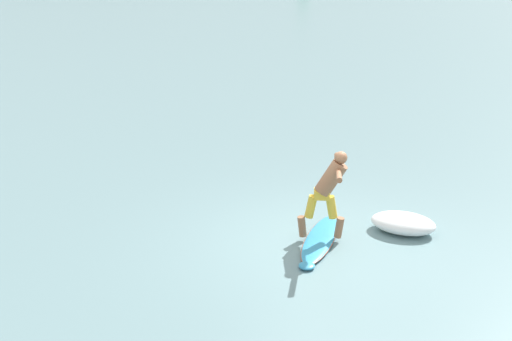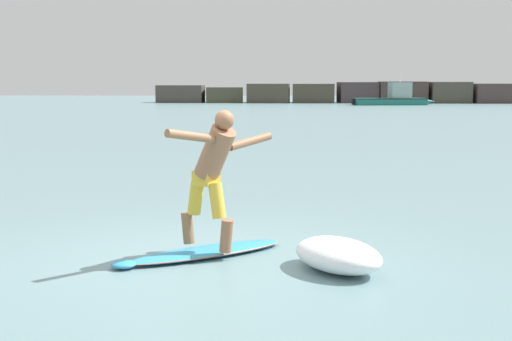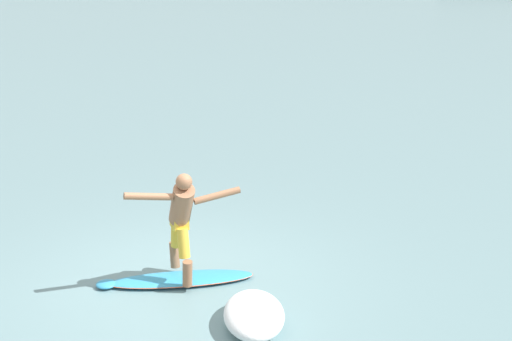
{
  "view_description": "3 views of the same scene",
  "coord_description": "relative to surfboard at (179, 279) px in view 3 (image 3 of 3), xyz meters",
  "views": [
    {
      "loc": [
        -7.4,
        -8.11,
        5.49
      ],
      "look_at": [
        -0.03,
        1.76,
        0.81
      ],
      "focal_mm": 50.0,
      "sensor_mm": 36.0,
      "label": 1
    },
    {
      "loc": [
        0.93,
        -7.75,
        1.94
      ],
      "look_at": [
        0.59,
        1.2,
        0.83
      ],
      "focal_mm": 50.0,
      "sensor_mm": 36.0,
      "label": 2
    },
    {
      "loc": [
        5.02,
        -7.22,
        4.44
      ],
      "look_at": [
        0.39,
        1.66,
        1.18
      ],
      "focal_mm": 50.0,
      "sensor_mm": 36.0,
      "label": 3
    }
  ],
  "objects": [
    {
      "name": "surfer",
      "position": [
        0.12,
        -0.05,
        0.96
      ],
      "size": [
        1.08,
        1.21,
        1.56
      ],
      "color": "#936244",
      "rests_on": "surfboard"
    },
    {
      "name": "ground_plane",
      "position": [
        -0.05,
        -0.04,
        -0.05
      ],
      "size": [
        200.0,
        200.0,
        0.0
      ],
      "primitive_type": "plane",
      "color": "gray"
    },
    {
      "name": "surfboard",
      "position": [
        0.0,
        0.0,
        0.0
      ],
      "size": [
        1.94,
        1.57,
        0.23
      ],
      "color": "#3597C7",
      "rests_on": "ground"
    },
    {
      "name": "wave_foam_at_tail",
      "position": [
        1.46,
        -0.57,
        0.12
      ],
      "size": [
        1.22,
        1.35,
        0.33
      ],
      "color": "white",
      "rests_on": "ground"
    }
  ]
}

